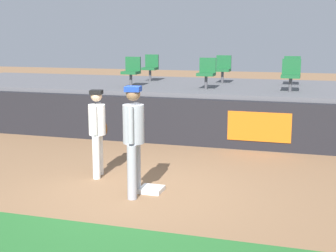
% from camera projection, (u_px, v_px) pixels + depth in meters
% --- Properties ---
extents(ground_plane, '(60.00, 60.00, 0.00)m').
position_uv_depth(ground_plane, '(137.00, 193.00, 8.39)').
color(ground_plane, '#846042').
extents(first_base, '(0.40, 0.40, 0.08)m').
position_uv_depth(first_base, '(151.00, 189.00, 8.47)').
color(first_base, white).
rests_on(first_base, ground_plane).
extents(player_fielder_home, '(0.39, 0.55, 1.69)m').
position_uv_depth(player_fielder_home, '(98.00, 127.00, 9.24)').
color(player_fielder_home, white).
rests_on(player_fielder_home, ground_plane).
extents(player_runner_visitor, '(0.41, 0.52, 1.89)m').
position_uv_depth(player_runner_visitor, '(134.00, 133.00, 8.06)').
color(player_runner_visitor, '#9EA3AD').
rests_on(player_runner_visitor, ground_plane).
extents(field_wall, '(18.00, 0.26, 1.17)m').
position_uv_depth(field_wall, '(193.00, 122.00, 11.98)').
color(field_wall, black).
rests_on(field_wall, ground_plane).
extents(bleacher_platform, '(18.00, 4.80, 1.28)m').
position_uv_depth(bleacher_platform, '(214.00, 106.00, 14.39)').
color(bleacher_platform, '#59595E').
rests_on(bleacher_platform, ground_plane).
extents(seat_back_center, '(0.46, 0.44, 0.84)m').
position_uv_depth(seat_back_center, '(223.00, 68.00, 14.78)').
color(seat_back_center, '#4C4C51').
rests_on(seat_back_center, bleacher_platform).
extents(seat_front_left, '(0.45, 0.44, 0.84)m').
position_uv_depth(seat_front_left, '(132.00, 70.00, 13.75)').
color(seat_front_left, '#4C4C51').
rests_on(seat_front_left, bleacher_platform).
extents(seat_front_right, '(0.48, 0.44, 0.84)m').
position_uv_depth(seat_front_right, '(291.00, 73.00, 12.47)').
color(seat_front_right, '#4C4C51').
rests_on(seat_front_right, bleacher_platform).
extents(seat_back_left, '(0.44, 0.44, 0.84)m').
position_uv_depth(seat_back_left, '(151.00, 66.00, 15.46)').
color(seat_back_left, '#4C4C51').
rests_on(seat_back_left, bleacher_platform).
extents(seat_back_right, '(0.47, 0.44, 0.84)m').
position_uv_depth(seat_back_right, '(292.00, 69.00, 14.18)').
color(seat_back_right, '#4C4C51').
rests_on(seat_back_right, bleacher_platform).
extents(seat_front_center, '(0.46, 0.44, 0.84)m').
position_uv_depth(seat_front_center, '(207.00, 72.00, 13.12)').
color(seat_front_center, '#4C4C51').
rests_on(seat_front_center, bleacher_platform).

